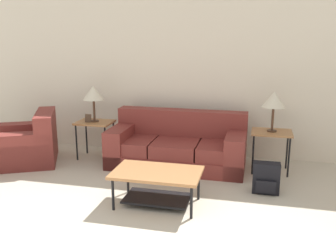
# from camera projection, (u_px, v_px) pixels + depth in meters

# --- Properties ---
(wall_back) EXTENTS (8.99, 0.06, 2.60)m
(wall_back) POSITION_uv_depth(u_px,v_px,m) (187.00, 77.00, 6.14)
(wall_back) COLOR silver
(wall_back) RESTS_ON ground_plane
(couch) EXTENTS (2.06, 0.94, 0.82)m
(couch) POSITION_uv_depth(u_px,v_px,m) (178.00, 147.00, 5.74)
(couch) COLOR maroon
(couch) RESTS_ON ground_plane
(armchair) EXTENTS (1.26, 1.28, 0.80)m
(armchair) POSITION_uv_depth(u_px,v_px,m) (28.00, 145.00, 5.89)
(armchair) COLOR maroon
(armchair) RESTS_ON ground_plane
(coffee_table) EXTENTS (1.03, 0.63, 0.42)m
(coffee_table) POSITION_uv_depth(u_px,v_px,m) (157.00, 180.00, 4.39)
(coffee_table) COLOR #A87042
(coffee_table) RESTS_ON ground_plane
(side_table_left) EXTENTS (0.57, 0.44, 0.61)m
(side_table_left) POSITION_uv_depth(u_px,v_px,m) (95.00, 126.00, 6.04)
(side_table_left) COLOR #A87042
(side_table_left) RESTS_ON ground_plane
(side_table_right) EXTENTS (0.57, 0.44, 0.61)m
(side_table_right) POSITION_uv_depth(u_px,v_px,m) (271.00, 136.00, 5.42)
(side_table_right) COLOR #A87042
(side_table_right) RESTS_ON ground_plane
(table_lamp_left) EXTENTS (0.33, 0.33, 0.58)m
(table_lamp_left) POSITION_uv_depth(u_px,v_px,m) (93.00, 93.00, 5.92)
(table_lamp_left) COLOR #472D1E
(table_lamp_left) RESTS_ON side_table_left
(table_lamp_right) EXTENTS (0.33, 0.33, 0.58)m
(table_lamp_right) POSITION_uv_depth(u_px,v_px,m) (274.00, 100.00, 5.30)
(table_lamp_right) COLOR #472D1E
(table_lamp_right) RESTS_ON side_table_right
(backpack) EXTENTS (0.34, 0.24, 0.40)m
(backpack) POSITION_uv_depth(u_px,v_px,m) (266.00, 178.00, 4.75)
(backpack) COLOR black
(backpack) RESTS_ON ground_plane
(picture_frame) EXTENTS (0.10, 0.04, 0.13)m
(picture_frame) POSITION_uv_depth(u_px,v_px,m) (88.00, 118.00, 5.96)
(picture_frame) COLOR #4C3828
(picture_frame) RESTS_ON side_table_left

